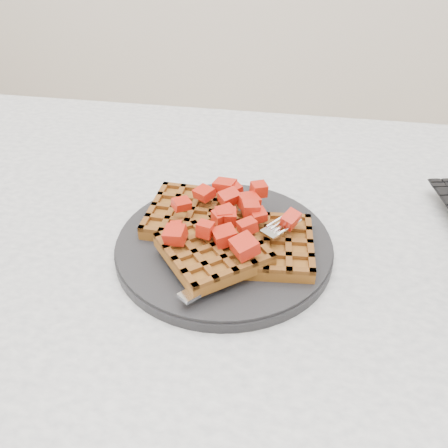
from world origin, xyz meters
name	(u,v)px	position (x,y,z in m)	size (l,w,h in m)	color
table	(292,325)	(0.00, 0.00, 0.64)	(1.20, 0.80, 0.75)	silver
plate	(224,246)	(-0.09, 0.00, 0.76)	(0.25, 0.25, 0.02)	black
waffles	(224,235)	(-0.09, -0.01, 0.78)	(0.20, 0.20, 0.03)	brown
strawberry_pile	(224,214)	(-0.09, 0.00, 0.80)	(0.15, 0.15, 0.02)	#9D0B01
fork	(251,258)	(-0.05, -0.04, 0.77)	(0.02, 0.18, 0.02)	silver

